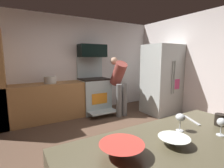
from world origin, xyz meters
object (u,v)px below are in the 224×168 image
refrigerator (161,79)px  stock_pot (50,80)px  microwave (92,51)px  mug_coffee (220,120)px  wine_glass_mid (222,123)px  mixing_bowl_large (174,141)px  oven_range (94,94)px  mixing_bowl_small (122,150)px  person_cook (119,82)px  wine_glass_near (180,118)px

refrigerator → stock_pot: refrigerator is taller
microwave → refrigerator: size_ratio=0.40×
mug_coffee → wine_glass_mid: bearing=-151.5°
mixing_bowl_large → stock_pot: (-0.17, 3.49, 0.06)m
oven_range → stock_pot: 1.25m
microwave → mixing_bowl_small: 3.83m
microwave → wine_glass_mid: 3.77m
wine_glass_mid → mug_coffee: (0.21, 0.11, -0.05)m
mixing_bowl_large → mixing_bowl_small: bearing=168.7°
mixing_bowl_small → stock_pot: bearing=86.3°
mixing_bowl_small → mug_coffee: size_ratio=2.71×
person_cook → wine_glass_mid: person_cook is taller
wine_glass_near → wine_glass_mid: (0.21, -0.22, -0.01)m
person_cook → wine_glass_near: size_ratio=10.11×
microwave → stock_pot: bearing=-176.0°
mixing_bowl_small → wine_glass_near: wine_glass_near is taller
wine_glass_mid → refrigerator: bearing=50.9°
oven_range → mixing_bowl_small: 3.69m
microwave → stock_pot: microwave is taller
oven_range → wine_glass_mid: bearing=-98.7°
wine_glass_near → mug_coffee: wine_glass_near is taller
oven_range → mixing_bowl_large: oven_range is taller
microwave → wine_glass_mid: microwave is taller
stock_pot → mixing_bowl_large: bearing=-87.3°
wine_glass_mid → mixing_bowl_large: bearing=168.3°
refrigerator → mug_coffee: bearing=-127.5°
person_cook → wine_glass_mid: 3.17m
microwave → wine_glass_mid: size_ratio=5.16×
refrigerator → wine_glass_mid: 3.35m
refrigerator → mug_coffee: size_ratio=17.46×
microwave → mixing_bowl_large: 3.79m
microwave → stock_pot: (-1.15, -0.08, -0.71)m
mixing_bowl_small → mug_coffee: 1.04m
mixing_bowl_small → wine_glass_mid: size_ratio=2.01×
person_cook → mixing_bowl_small: bearing=-122.9°
mixing_bowl_small → oven_range: bearing=68.0°
refrigerator → person_cook: refrigerator is taller
refrigerator → mug_coffee: 3.13m
refrigerator → mug_coffee: refrigerator is taller
oven_range → person_cook: 0.82m
oven_range → refrigerator: 1.89m
stock_pot → mixing_bowl_small: bearing=-93.7°
oven_range → wine_glass_near: (-0.75, -3.35, 0.50)m
person_cook → mixing_bowl_small: size_ratio=5.30×
wine_glass_near → stock_pot: size_ratio=0.53×
refrigerator → microwave: bearing=145.9°
microwave → person_cook: bearing=-55.0°
mug_coffee → oven_range: bearing=84.4°
mug_coffee → person_cook: bearing=74.6°
mixing_bowl_small → wine_glass_near: 0.63m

